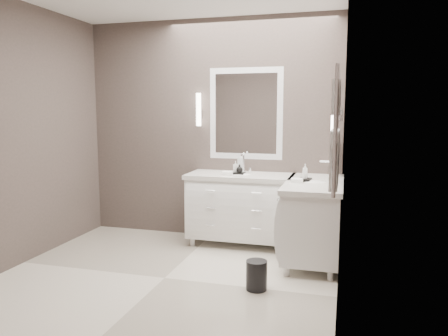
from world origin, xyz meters
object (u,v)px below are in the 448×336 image
(vanity_back, at_px, (240,204))
(vanity_right, at_px, (313,216))
(waste_bin, at_px, (256,275))
(towel_ladder, at_px, (335,138))

(vanity_back, xyz_separation_m, vanity_right, (0.88, -0.33, 0.00))
(vanity_back, distance_m, waste_bin, 1.38)
(vanity_back, height_order, towel_ladder, towel_ladder)
(waste_bin, bearing_deg, vanity_right, 65.39)
(vanity_back, height_order, vanity_right, same)
(vanity_right, bearing_deg, vanity_back, 159.62)
(vanity_right, bearing_deg, waste_bin, -114.61)
(vanity_back, bearing_deg, vanity_right, -20.38)
(vanity_back, relative_size, towel_ladder, 1.38)
(vanity_right, relative_size, towel_ladder, 1.38)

